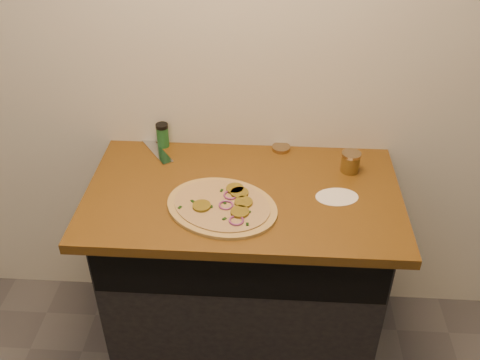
# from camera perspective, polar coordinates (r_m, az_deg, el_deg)

# --- Properties ---
(cabinet) EXTENTS (1.10, 0.60, 0.86)m
(cabinet) POSITION_cam_1_polar(r_m,az_deg,el_deg) (2.37, 0.34, -9.82)
(cabinet) COLOR black
(cabinet) RESTS_ON ground
(countertop) EXTENTS (1.20, 0.70, 0.04)m
(countertop) POSITION_cam_1_polar(r_m,az_deg,el_deg) (2.05, 0.34, -1.54)
(countertop) COLOR brown
(countertop) RESTS_ON cabinet
(pizza) EXTENTS (0.54, 0.54, 0.03)m
(pizza) POSITION_cam_1_polar(r_m,az_deg,el_deg) (1.95, -1.85, -2.78)
(pizza) COLOR tan
(pizza) RESTS_ON countertop
(chefs_knife) EXTENTS (0.23, 0.31, 0.02)m
(chefs_knife) POSITION_cam_1_polar(r_m,az_deg,el_deg) (2.37, -9.78, 4.21)
(chefs_knife) COLOR #B7BAC1
(chefs_knife) RESTS_ON countertop
(mason_jar_lid) EXTENTS (0.09, 0.09, 0.02)m
(mason_jar_lid) POSITION_cam_1_polar(r_m,az_deg,el_deg) (2.28, 4.41, 3.42)
(mason_jar_lid) COLOR #9B805A
(mason_jar_lid) RESTS_ON countertop
(salsa_jar) EXTENTS (0.08, 0.08, 0.08)m
(salsa_jar) POSITION_cam_1_polar(r_m,az_deg,el_deg) (2.17, 11.70, 1.91)
(salsa_jar) COLOR #A52110
(salsa_jar) RESTS_ON countertop
(spice_shaker) EXTENTS (0.05, 0.05, 0.11)m
(spice_shaker) POSITION_cam_1_polar(r_m,az_deg,el_deg) (2.30, -8.25, 4.77)
(spice_shaker) COLOR #1C5A27
(spice_shaker) RESTS_ON countertop
(flour_spill) EXTENTS (0.19, 0.19, 0.00)m
(flour_spill) POSITION_cam_1_polar(r_m,az_deg,el_deg) (2.04, 10.30, -1.78)
(flour_spill) COLOR white
(flour_spill) RESTS_ON countertop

